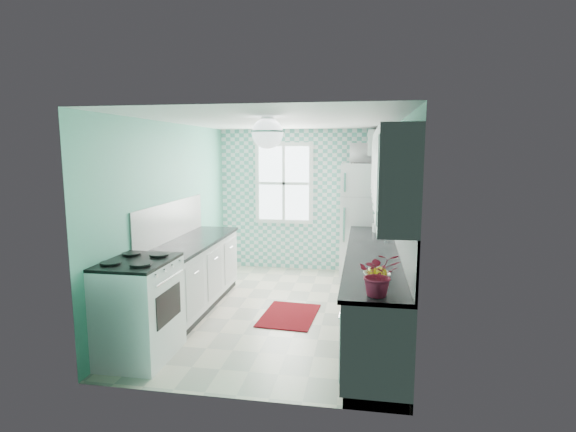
% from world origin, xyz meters
% --- Properties ---
extents(floor, '(3.00, 4.40, 0.02)m').
position_xyz_m(floor, '(0.00, 0.00, -0.01)').
color(floor, beige).
rests_on(floor, ground).
extents(ceiling, '(3.00, 4.40, 0.02)m').
position_xyz_m(ceiling, '(0.00, 0.00, 2.51)').
color(ceiling, white).
rests_on(ceiling, wall_back).
extents(wall_back, '(3.00, 0.02, 2.50)m').
position_xyz_m(wall_back, '(0.00, 2.21, 1.25)').
color(wall_back, '#5AB89B').
rests_on(wall_back, floor).
extents(wall_front, '(3.00, 0.02, 2.50)m').
position_xyz_m(wall_front, '(0.00, -2.21, 1.25)').
color(wall_front, '#5AB89B').
rests_on(wall_front, floor).
extents(wall_left, '(0.02, 4.40, 2.50)m').
position_xyz_m(wall_left, '(-1.51, 0.00, 1.25)').
color(wall_left, '#5AB89B').
rests_on(wall_left, floor).
extents(wall_right, '(0.02, 4.40, 2.50)m').
position_xyz_m(wall_right, '(1.51, 0.00, 1.25)').
color(wall_right, '#5AB89B').
rests_on(wall_right, floor).
extents(accent_wall, '(3.00, 0.01, 2.50)m').
position_xyz_m(accent_wall, '(0.00, 2.19, 1.25)').
color(accent_wall, '#5DB0A1').
rests_on(accent_wall, wall_back).
extents(window, '(1.04, 0.05, 1.44)m').
position_xyz_m(window, '(-0.35, 2.16, 1.55)').
color(window, white).
rests_on(window, wall_back).
extents(backsplash_right, '(0.02, 3.60, 0.51)m').
position_xyz_m(backsplash_right, '(1.49, -0.40, 1.20)').
color(backsplash_right, white).
rests_on(backsplash_right, wall_right).
extents(backsplash_left, '(0.02, 2.15, 0.51)m').
position_xyz_m(backsplash_left, '(-1.49, -0.07, 1.20)').
color(backsplash_left, white).
rests_on(backsplash_left, wall_left).
extents(upper_cabinets_right, '(0.33, 3.20, 0.90)m').
position_xyz_m(upper_cabinets_right, '(1.33, -0.60, 1.90)').
color(upper_cabinets_right, silver).
rests_on(upper_cabinets_right, wall_right).
extents(upper_cabinet_fridge, '(0.40, 0.74, 0.40)m').
position_xyz_m(upper_cabinet_fridge, '(1.30, 1.83, 2.25)').
color(upper_cabinet_fridge, silver).
rests_on(upper_cabinet_fridge, wall_right).
extents(ceiling_light, '(0.34, 0.34, 0.35)m').
position_xyz_m(ceiling_light, '(0.00, -0.80, 2.32)').
color(ceiling_light, silver).
rests_on(ceiling_light, ceiling).
extents(base_cabinets_right, '(0.60, 3.60, 0.90)m').
position_xyz_m(base_cabinets_right, '(1.20, -0.40, 0.45)').
color(base_cabinets_right, white).
rests_on(base_cabinets_right, floor).
extents(countertop_right, '(0.63, 3.60, 0.04)m').
position_xyz_m(countertop_right, '(1.19, -0.40, 0.92)').
color(countertop_right, black).
rests_on(countertop_right, base_cabinets_right).
extents(base_cabinets_left, '(0.60, 2.15, 0.90)m').
position_xyz_m(base_cabinets_left, '(-1.20, -0.07, 0.45)').
color(base_cabinets_left, white).
rests_on(base_cabinets_left, floor).
extents(countertop_left, '(0.63, 2.15, 0.04)m').
position_xyz_m(countertop_left, '(-1.19, -0.07, 0.92)').
color(countertop_left, black).
rests_on(countertop_left, base_cabinets_left).
extents(fridge, '(0.84, 0.83, 1.93)m').
position_xyz_m(fridge, '(1.11, 1.80, 0.96)').
color(fridge, white).
rests_on(fridge, floor).
extents(stove, '(0.68, 0.85, 1.02)m').
position_xyz_m(stove, '(-1.20, -1.59, 0.53)').
color(stove, silver).
rests_on(stove, floor).
extents(sink, '(0.49, 0.41, 0.53)m').
position_xyz_m(sink, '(1.20, 0.47, 0.93)').
color(sink, silver).
rests_on(sink, countertop_right).
extents(rug, '(0.74, 1.00, 0.02)m').
position_xyz_m(rug, '(0.14, -0.18, 0.01)').
color(rug, '#5E1304').
rests_on(rug, floor).
extents(dish_towel, '(0.06, 0.22, 0.34)m').
position_xyz_m(dish_towel, '(0.89, 0.40, 0.48)').
color(dish_towel, '#6CBCA5').
rests_on(dish_towel, base_cabinets_right).
extents(fruit_bowl, '(0.28, 0.28, 0.06)m').
position_xyz_m(fruit_bowl, '(1.20, -1.53, 0.97)').
color(fruit_bowl, white).
rests_on(fruit_bowl, countertop_right).
extents(potted_plant, '(0.37, 0.33, 0.38)m').
position_xyz_m(potted_plant, '(1.20, -2.03, 1.13)').
color(potted_plant, '#A30414').
rests_on(potted_plant, countertop_right).
extents(soap_bottle, '(0.12, 0.12, 0.20)m').
position_xyz_m(soap_bottle, '(1.25, 0.92, 1.04)').
color(soap_bottle, '#99B1BC').
rests_on(soap_bottle, countertop_right).
extents(microwave, '(0.58, 0.40, 0.32)m').
position_xyz_m(microwave, '(1.11, 1.80, 2.09)').
color(microwave, white).
rests_on(microwave, fridge).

